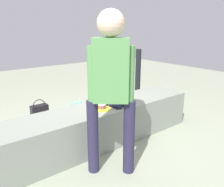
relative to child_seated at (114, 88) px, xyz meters
The scene contains 10 objects.
ground_plane 0.75m from the child_seated, behind, with size 12.00×12.00×0.00m, color #959E85.
concrete_ledge 0.52m from the child_seated, behind, with size 2.86×0.57×0.49m, color gray.
child_seated is the anchor object (origin of this frame).
adult_standing 0.78m from the child_seated, 130.67° to the right, with size 0.40×0.36×1.62m.
cake_plate 0.30m from the child_seated, 166.47° to the right, with size 0.22×0.22×0.07m.
gift_bag 1.03m from the child_seated, 91.75° to the left, with size 0.20×0.10×0.32m.
railing_post 1.91m from the child_seated, 36.00° to the left, with size 0.36×0.36×1.02m.
water_bottle_near_gift 0.93m from the child_seated, 58.70° to the left, with size 0.06×0.06×0.19m.
party_cup_red 1.35m from the child_seated, 60.89° to the left, with size 0.07×0.07×0.11m, color red.
handbag_black_leather 1.48m from the child_seated, 112.63° to the left, with size 0.27×0.13×0.34m.
Camera 1 is at (-1.54, -2.26, 1.48)m, focal length 37.32 mm.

